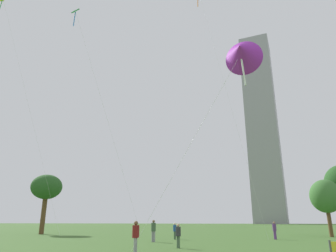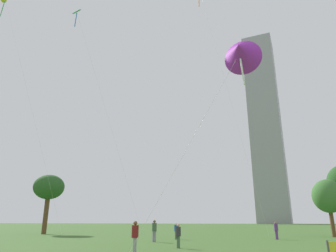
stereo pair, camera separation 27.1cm
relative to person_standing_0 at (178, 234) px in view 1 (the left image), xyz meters
The scene contains 10 objects.
person_standing_0 is the anchor object (origin of this frame).
person_standing_1 4.60m from the person_standing_0, 117.20° to the right, with size 0.41×0.41×1.84m.
person_standing_2 6.38m from the person_standing_0, 116.19° to the left, with size 0.42×0.42×1.87m.
person_standing_3 13.86m from the person_standing_0, 51.23° to the left, with size 0.38×0.38×1.71m.
person_standing_5 9.71m from the person_standing_0, 97.82° to the left, with size 0.35×0.35×1.58m.
kite_flying_4 31.01m from the person_standing_0, 148.03° to the left, with size 8.95×6.73×28.37m.
kite_flying_7 13.02m from the person_standing_0, 53.56° to the right, with size 8.09×2.21×12.65m.
park_tree_0 27.86m from the person_standing_0, 138.52° to the left, with size 4.25×4.25×8.03m.
park_tree_1 23.00m from the person_standing_0, 45.43° to the left, with size 3.58×3.58×6.49m.
distant_highrise_0 134.76m from the person_standing_0, 76.62° to the left, with size 14.12×15.24×91.75m, color #939399.
Camera 1 is at (2.58, -9.36, 1.93)m, focal length 32.27 mm.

